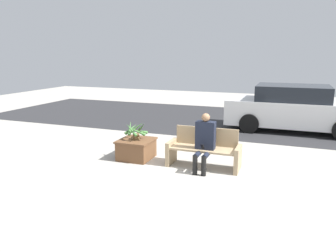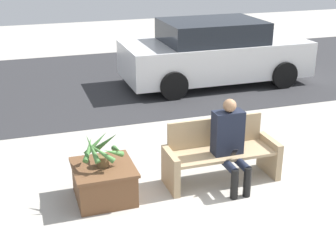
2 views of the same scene
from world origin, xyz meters
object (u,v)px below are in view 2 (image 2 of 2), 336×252
object	(u,v)px
parked_car	(214,53)
person_seated	(230,140)
bench	(220,154)
planter_box	(104,181)
potted_plant	(102,150)

from	to	relation	value
parked_car	person_seated	bearing A→B (deg)	-111.13
bench	planter_box	distance (m)	1.68
potted_plant	bench	bearing A→B (deg)	0.66
person_seated	planter_box	world-z (taller)	person_seated
potted_plant	parked_car	bearing A→B (deg)	51.99
potted_plant	parked_car	xyz separation A→B (m)	(3.54, 4.53, 0.04)
parked_car	bench	bearing A→B (deg)	-112.45
potted_plant	parked_car	distance (m)	5.75
planter_box	parked_car	size ratio (longest dim) A/B	0.19
parked_car	planter_box	bearing A→B (deg)	-127.98
person_seated	potted_plant	world-z (taller)	person_seated
bench	parked_car	size ratio (longest dim) A/B	0.37
person_seated	planter_box	bearing A→B (deg)	174.54
planter_box	potted_plant	size ratio (longest dim) A/B	1.45
person_seated	bench	bearing A→B (deg)	104.58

